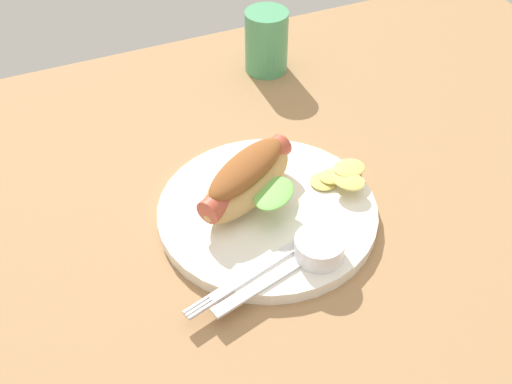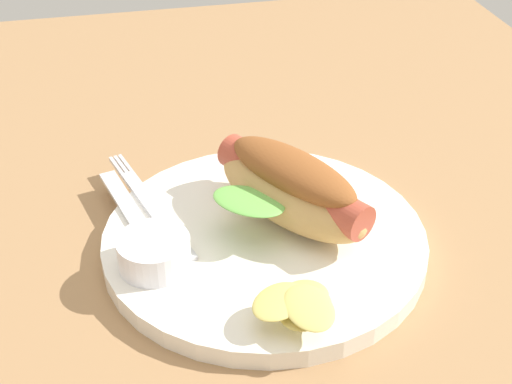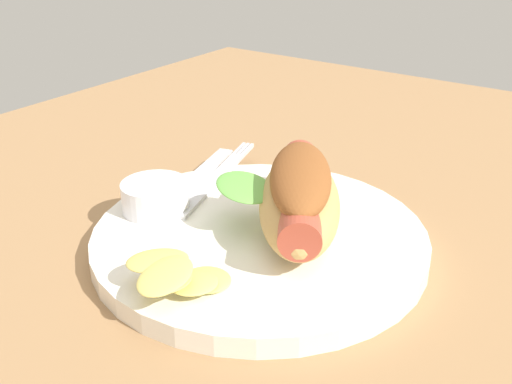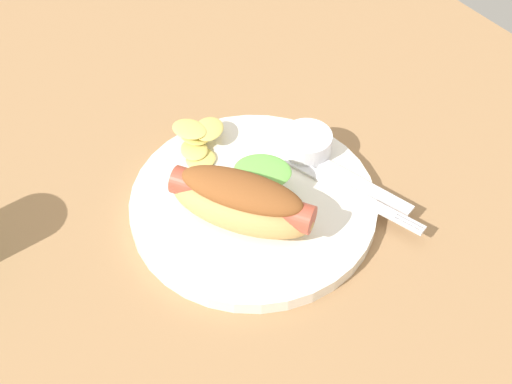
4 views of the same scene
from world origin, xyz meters
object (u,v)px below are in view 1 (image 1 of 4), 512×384
at_px(hot_dog, 247,179).
at_px(knife, 274,277).
at_px(sauce_ramekin, 319,248).
at_px(fork, 254,272).
at_px(chips_pile, 341,176).
at_px(plate, 267,212).
at_px(drinking_cup, 266,41).

height_order(hot_dog, knife, hot_dog).
relative_size(sauce_ramekin, fork, 0.33).
xyz_separation_m(fork, chips_pile, (0.15, 0.09, 0.01)).
relative_size(hot_dog, sauce_ramekin, 2.91).
relative_size(hot_dog, fork, 0.97).
bearing_deg(sauce_ramekin, fork, 176.89).
bearing_deg(hot_dog, knife, 48.82).
relative_size(plate, fork, 1.57).
xyz_separation_m(fork, knife, (0.02, -0.01, -0.00)).
bearing_deg(fork, drinking_cup, -132.09).
distance_m(fork, knife, 0.02).
bearing_deg(drinking_cup, knife, -113.05).
height_order(fork, knife, same).
xyz_separation_m(hot_dog, sauce_ramekin, (0.04, -0.12, -0.02)).
distance_m(plate, knife, 0.11).
height_order(chips_pile, drinking_cup, drinking_cup).
relative_size(fork, knife, 1.07).
xyz_separation_m(knife, chips_pile, (0.14, 0.10, 0.01)).
height_order(sauce_ramekin, chips_pile, same).
height_order(knife, chips_pile, chips_pile).
xyz_separation_m(sauce_ramekin, knife, (-0.06, -0.01, -0.01)).
xyz_separation_m(hot_dog, chips_pile, (0.11, -0.02, -0.02)).
bearing_deg(sauce_ramekin, knife, -170.70).
relative_size(plate, sauce_ramekin, 4.71).
distance_m(knife, drinking_cup, 0.44).
relative_size(hot_dog, chips_pile, 2.20).
relative_size(sauce_ramekin, knife, 0.35).
bearing_deg(knife, fork, -53.47).
bearing_deg(sauce_ramekin, hot_dog, 107.55).
distance_m(plate, fork, 0.10).
height_order(plate, hot_dog, hot_dog).
bearing_deg(chips_pile, hot_dog, 169.03).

